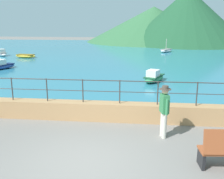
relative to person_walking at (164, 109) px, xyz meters
The scene contains 12 objects.
ground_plane 3.08m from the person_walking, 140.43° to the right, with size 120.00×120.00×0.00m, color slate.
promenade_wall 2.69m from the person_walking, 149.23° to the left, with size 20.00×0.56×0.70m, color tan.
railing 2.64m from the person_walking, 149.23° to the left, with size 18.44×0.04×0.90m.
lake_water 24.10m from the person_walking, 95.36° to the left, with size 64.00×44.32×0.06m, color teal.
hill_main 39.23m from the person_walking, 79.69° to the left, with size 20.60×20.60×9.10m, color #1E4C2D.
hill_secondary 43.57m from the person_walking, 87.83° to the left, with size 25.69×25.69×6.55m, color #33663D.
person_walking is the anchor object (origin of this frame).
boat_0 25.31m from the person_walking, 84.34° to the left, with size 2.04×2.41×1.62m.
boat_1 22.17m from the person_walking, 125.17° to the left, with size 2.41×1.24×0.36m.
boat_2 25.29m from the person_walking, 129.82° to the left, with size 2.32×2.20×0.76m.
boat_3 8.18m from the person_walking, 89.26° to the left, with size 1.74×2.47×0.76m.
boat_4 16.43m from the person_walking, 135.78° to the left, with size 1.67×2.47×0.76m.
Camera 1 is at (1.41, -6.21, 3.69)m, focal length 41.65 mm.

